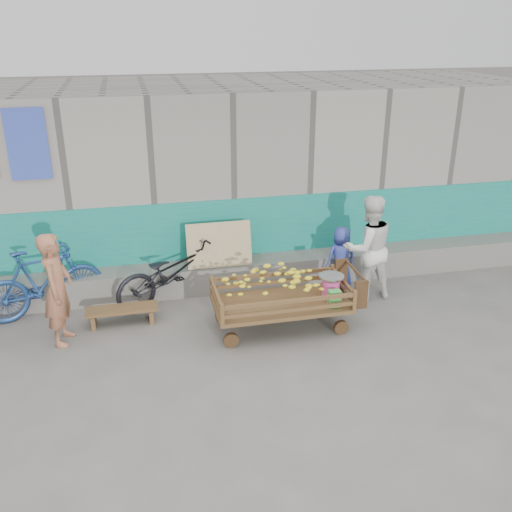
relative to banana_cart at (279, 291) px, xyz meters
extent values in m
plane|color=#5C5854|center=(-0.90, -0.90, -0.58)|extent=(80.00, 80.00, 0.00)
cube|color=gray|center=(-0.90, 3.20, 0.92)|extent=(12.00, 3.00, 3.00)
cube|color=#117C7F|center=(-0.90, 1.69, 0.12)|extent=(12.00, 0.03, 1.40)
cube|color=slate|center=(-0.90, 1.45, -0.36)|extent=(12.00, 0.50, 0.45)
cube|color=tan|center=(-0.60, 1.32, 0.22)|extent=(1.00, 0.19, 0.68)
cube|color=#384EBB|center=(-3.20, 1.66, 1.82)|extent=(0.55, 0.03, 1.00)
cube|color=brown|center=(0.03, 0.00, -0.20)|extent=(1.84, 0.92, 0.05)
cylinder|color=#3D2917|center=(-0.73, -0.34, -0.48)|extent=(0.20, 0.06, 0.20)
cube|color=brown|center=(-0.86, -0.43, -0.03)|extent=(0.05, 0.05, 0.29)
cylinder|color=#3D2917|center=(-0.73, 0.34, -0.48)|extent=(0.20, 0.06, 0.20)
cube|color=brown|center=(-0.86, 0.43, -0.03)|extent=(0.05, 0.05, 0.29)
cylinder|color=#3D2917|center=(0.80, -0.34, -0.48)|extent=(0.20, 0.06, 0.20)
cube|color=brown|center=(0.93, -0.43, -0.03)|extent=(0.05, 0.05, 0.29)
cylinder|color=#3D2917|center=(0.80, 0.34, -0.48)|extent=(0.20, 0.06, 0.20)
cube|color=brown|center=(0.93, 0.43, -0.03)|extent=(0.05, 0.05, 0.29)
cube|color=brown|center=(0.03, -0.43, -0.07)|extent=(1.78, 0.04, 0.05)
cube|color=brown|center=(0.03, -0.43, 0.05)|extent=(1.78, 0.04, 0.05)
cube|color=brown|center=(0.03, 0.43, -0.07)|extent=(1.78, 0.04, 0.05)
cube|color=brown|center=(0.03, 0.43, 0.05)|extent=(1.78, 0.04, 0.05)
cube|color=brown|center=(-0.86, 0.00, -0.07)|extent=(0.04, 0.86, 0.05)
cube|color=brown|center=(-0.86, 0.00, 0.05)|extent=(0.04, 0.86, 0.05)
cube|color=brown|center=(0.93, 0.00, -0.07)|extent=(0.04, 0.86, 0.05)
cube|color=brown|center=(0.93, 0.00, 0.05)|extent=(0.04, 0.86, 0.05)
cylinder|color=#3D2917|center=(1.11, 0.00, 0.19)|extent=(0.04, 0.82, 0.04)
cube|color=#3D2917|center=(1.04, 0.38, 0.01)|extent=(0.18, 0.04, 0.41)
cube|color=#3D2917|center=(1.04, -0.38, 0.01)|extent=(0.18, 0.04, 0.41)
ellipsoid|color=yellow|center=(-0.07, 0.00, 0.05)|extent=(1.33, 0.72, 0.45)
cylinder|color=#FF53B6|center=(0.75, 0.00, -0.04)|extent=(0.25, 0.25, 0.27)
cylinder|color=silver|center=(0.75, 0.00, 0.10)|extent=(0.03, 0.03, 0.06)
cylinder|color=silver|center=(0.75, 0.00, 0.14)|extent=(0.35, 0.35, 0.02)
cube|color=green|center=(0.70, -0.28, -0.05)|extent=(0.16, 0.12, 0.23)
cube|color=brown|center=(-2.12, 0.62, -0.35)|extent=(1.00, 0.30, 0.04)
cube|color=brown|center=(-2.52, 0.62, -0.48)|extent=(0.06, 0.28, 0.20)
cube|color=brown|center=(-1.72, 0.62, -0.48)|extent=(0.06, 0.28, 0.20)
imported|color=#A36345|center=(-2.89, 0.31, 0.19)|extent=(0.46, 0.62, 1.55)
imported|color=white|center=(1.56, 0.66, 0.24)|extent=(0.85, 0.69, 1.64)
imported|color=#3744A5|center=(1.31, 1.08, -0.07)|extent=(0.53, 0.38, 1.02)
imported|color=black|center=(-1.35, 1.15, -0.10)|extent=(1.94, 1.31, 0.97)
imported|color=navy|center=(-3.20, 1.15, -0.06)|extent=(1.80, 1.01, 1.04)
camera|label=1|loc=(-1.84, -6.73, 3.46)|focal=40.00mm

